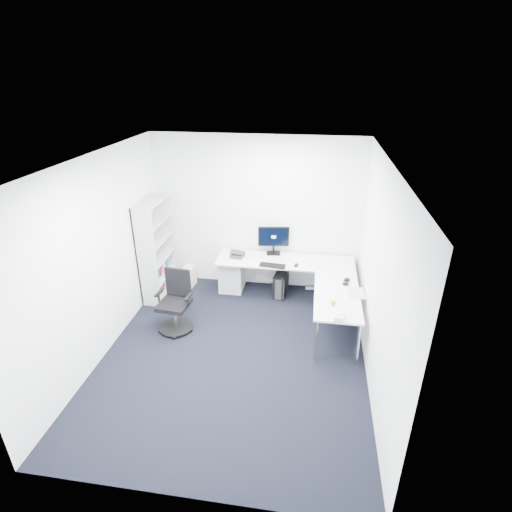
# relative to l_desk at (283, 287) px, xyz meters

# --- Properties ---
(ground) EXTENTS (4.20, 4.20, 0.00)m
(ground) POSITION_rel_l_desk_xyz_m (-0.55, -1.40, -0.34)
(ground) COLOR black
(ceiling) EXTENTS (4.20, 4.20, 0.00)m
(ceiling) POSITION_rel_l_desk_xyz_m (-0.55, -1.40, 2.36)
(ceiling) COLOR white
(wall_back) EXTENTS (3.60, 0.02, 2.70)m
(wall_back) POSITION_rel_l_desk_xyz_m (-0.55, 0.70, 1.01)
(wall_back) COLOR white
(wall_back) RESTS_ON ground
(wall_front) EXTENTS (3.60, 0.02, 2.70)m
(wall_front) POSITION_rel_l_desk_xyz_m (-0.55, -3.50, 1.01)
(wall_front) COLOR white
(wall_front) RESTS_ON ground
(wall_left) EXTENTS (0.02, 4.20, 2.70)m
(wall_left) POSITION_rel_l_desk_xyz_m (-2.35, -1.40, 1.01)
(wall_left) COLOR white
(wall_left) RESTS_ON ground
(wall_right) EXTENTS (0.02, 4.20, 2.70)m
(wall_right) POSITION_rel_l_desk_xyz_m (1.25, -1.40, 1.01)
(wall_right) COLOR white
(wall_right) RESTS_ON ground
(l_desk) EXTENTS (2.33, 1.31, 0.68)m
(l_desk) POSITION_rel_l_desk_xyz_m (0.00, 0.00, 0.00)
(l_desk) COLOR silver
(l_desk) RESTS_ON ground
(drawer_pedestal) EXTENTS (0.40, 0.50, 0.62)m
(drawer_pedestal) POSITION_rel_l_desk_xyz_m (-0.95, 0.43, -0.03)
(drawer_pedestal) COLOR silver
(drawer_pedestal) RESTS_ON ground
(bookshelf) EXTENTS (0.33, 0.86, 1.72)m
(bookshelf) POSITION_rel_l_desk_xyz_m (-2.17, 0.05, 0.52)
(bookshelf) COLOR #B4B6B6
(bookshelf) RESTS_ON ground
(task_chair) EXTENTS (0.58, 0.58, 0.95)m
(task_chair) POSITION_rel_l_desk_xyz_m (-1.55, -0.95, 0.13)
(task_chair) COLOR black
(task_chair) RESTS_ON ground
(black_pc_tower) EXTENTS (0.25, 0.46, 0.42)m
(black_pc_tower) POSITION_rel_l_desk_xyz_m (-0.06, 0.34, -0.13)
(black_pc_tower) COLOR black
(black_pc_tower) RESTS_ON ground
(beige_pc_tower) EXTENTS (0.21, 0.41, 0.38)m
(beige_pc_tower) POSITION_rel_l_desk_xyz_m (-1.76, 0.35, -0.15)
(beige_pc_tower) COLOR beige
(beige_pc_tower) RESTS_ON ground
(power_strip) EXTENTS (0.35, 0.10, 0.04)m
(power_strip) POSITION_rel_l_desk_xyz_m (0.54, 0.62, -0.32)
(power_strip) COLOR white
(power_strip) RESTS_ON ground
(monitor) EXTENTS (0.56, 0.24, 0.52)m
(monitor) POSITION_rel_l_desk_xyz_m (-0.23, 0.56, 0.60)
(monitor) COLOR black
(monitor) RESTS_ON l_desk
(black_keyboard) EXTENTS (0.44, 0.19, 0.02)m
(black_keyboard) POSITION_rel_l_desk_xyz_m (-0.19, 0.08, 0.35)
(black_keyboard) COLOR black
(black_keyboard) RESTS_ON l_desk
(mouse) EXTENTS (0.07, 0.10, 0.03)m
(mouse) POSITION_rel_l_desk_xyz_m (0.20, 0.14, 0.36)
(mouse) COLOR black
(mouse) RESTS_ON l_desk
(desk_phone) EXTENTS (0.24, 0.24, 0.15)m
(desk_phone) POSITION_rel_l_desk_xyz_m (-0.83, 0.34, 0.41)
(desk_phone) COLOR #2F2E31
(desk_phone) RESTS_ON l_desk
(laptop) EXTENTS (0.37, 0.36, 0.23)m
(laptop) POSITION_rel_l_desk_xyz_m (1.12, -0.62, 0.46)
(laptop) COLOR silver
(laptop) RESTS_ON l_desk
(white_keyboard) EXTENTS (0.18, 0.41, 0.01)m
(white_keyboard) POSITION_rel_l_desk_xyz_m (0.75, -0.70, 0.35)
(white_keyboard) COLOR white
(white_keyboard) RESTS_ON l_desk
(headphones) EXTENTS (0.17, 0.23, 0.05)m
(headphones) POSITION_rel_l_desk_xyz_m (0.99, -0.31, 0.37)
(headphones) COLOR black
(headphones) RESTS_ON l_desk
(orange_fruit) EXTENTS (0.07, 0.07, 0.07)m
(orange_fruit) POSITION_rel_l_desk_xyz_m (0.77, -0.98, 0.38)
(orange_fruit) COLOR orange
(orange_fruit) RESTS_ON l_desk
(tissue_box) EXTENTS (0.12, 0.23, 0.08)m
(tissue_box) POSITION_rel_l_desk_xyz_m (0.83, -1.31, 0.38)
(tissue_box) COLOR white
(tissue_box) RESTS_ON l_desk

